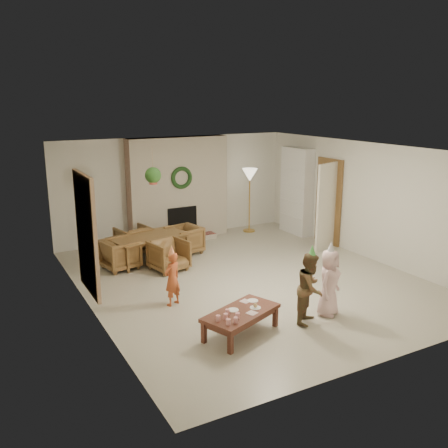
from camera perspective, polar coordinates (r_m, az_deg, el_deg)
floor at (r=9.57m, az=2.74°, el=-6.41°), size 7.00×7.00×0.00m
ceiling at (r=8.99m, az=2.93°, el=8.65°), size 7.00×7.00×0.00m
wall_back at (r=12.26m, az=-5.72°, el=4.25°), size 7.00×0.00×7.00m
wall_front at (r=6.60m, az=18.90°, el=-5.44°), size 7.00×0.00×7.00m
wall_left at (r=8.10m, az=-15.61°, el=-1.53°), size 0.00×7.00×7.00m
wall_right at (r=11.03m, az=16.28°, el=2.60°), size 0.00×7.00×7.00m
fireplace_mass at (r=12.08m, az=-5.34°, el=4.11°), size 2.50×0.40×2.50m
fireplace_hearth at (r=12.04m, az=-4.55°, el=-1.73°), size 1.60×0.30×0.12m
fireplace_firebox at (r=12.09m, az=-4.92°, el=0.24°), size 0.75×0.12×0.75m
fireplace_wreath at (r=11.82m, az=-4.93°, el=5.37°), size 0.54×0.10×0.54m
floor_lamp_base at (r=12.93m, az=2.92°, el=-0.76°), size 0.31×0.31×0.03m
floor_lamp_post at (r=12.75m, az=2.97°, el=2.51°), size 0.03×0.03×1.49m
floor_lamp_shade at (r=12.63m, az=3.01°, el=5.70°), size 0.40×0.40×0.33m
bookshelf_carcass at (r=12.66m, az=8.42°, el=3.80°), size 0.30×1.00×2.20m
bookshelf_shelf_a at (r=12.79m, az=8.24°, el=0.93°), size 0.30×0.92×0.03m
bookshelf_shelf_b at (r=12.70m, az=8.31°, el=2.69°), size 0.30×0.92×0.03m
bookshelf_shelf_c at (r=12.62m, az=8.37°, el=4.46°), size 0.30×0.92×0.03m
bookshelf_shelf_d at (r=12.56m, az=8.44°, el=6.26°), size 0.30×0.92×0.03m
books_row_lower at (r=12.63m, az=8.60°, el=1.40°), size 0.20×0.40×0.24m
books_row_mid at (r=12.70m, az=8.12°, el=3.34°), size 0.20×0.44×0.24m
books_row_upper at (r=12.51m, az=8.60°, el=4.97°), size 0.20×0.36×0.22m
door_frame at (r=11.91m, az=12.04°, el=2.58°), size 0.05×0.86×2.04m
door_leaf at (r=11.39m, az=11.80°, el=1.95°), size 0.77×0.32×2.00m
curtain_panel at (r=8.30m, az=-15.66°, el=-1.16°), size 0.06×1.20×2.00m
dining_table at (r=10.59m, az=-8.54°, el=-2.85°), size 1.76×1.20×0.57m
dining_chair_near at (r=10.01m, az=-6.41°, el=-3.64°), size 0.79×0.81×0.63m
dining_chair_far at (r=11.18m, az=-10.46°, el=-1.86°), size 0.79×0.81×0.63m
dining_chair_left at (r=10.25m, az=-11.94°, el=-3.42°), size 0.81×0.79×0.63m
dining_chair_right at (r=11.05m, az=-4.62°, el=-1.85°), size 0.81×0.79×0.63m
hanging_plant_cord at (r=9.81m, az=-8.29°, el=6.95°), size 0.01×0.01×0.70m
hanging_plant_pot at (r=9.87m, az=-8.21°, el=4.93°), size 0.16×0.16×0.12m
hanging_plant_foliage at (r=9.85m, az=-8.24°, el=5.62°), size 0.32×0.32×0.32m
coffee_table_top at (r=7.34m, az=1.98°, el=-10.26°), size 1.34×1.00×0.06m
coffee_table_apron at (r=7.36m, az=1.97°, el=-10.72°), size 1.22×0.88×0.07m
coffee_leg_fl at (r=6.90m, az=0.75°, el=-13.66°), size 0.08×0.08×0.31m
coffee_leg_fr at (r=7.69m, az=5.97°, el=-10.65°), size 0.08×0.08×0.31m
coffee_leg_bl at (r=7.18m, az=-2.35°, el=-12.47°), size 0.08×0.08×0.31m
coffee_leg_br at (r=7.94m, az=3.00°, el=-9.73°), size 0.08×0.08×0.31m
cup_a at (r=6.90m, az=0.50°, el=-11.28°), size 0.08×0.08×0.08m
cup_b at (r=7.01m, az=-0.68°, el=-10.86°), size 0.08×0.08×0.08m
cup_c at (r=6.95m, az=1.39°, el=-11.08°), size 0.08×0.08×0.08m
cup_d at (r=7.06m, az=0.20°, el=-10.67°), size 0.08×0.08×0.08m
cup_e at (r=7.09m, az=1.58°, el=-10.57°), size 0.08×0.08×0.08m
cup_f at (r=7.19m, az=0.41°, el=-10.18°), size 0.08×0.08×0.08m
plate_a at (r=7.35m, az=1.06°, el=-9.93°), size 0.22×0.22×0.01m
plate_b at (r=7.44m, az=3.66°, el=-9.65°), size 0.22×0.22×0.01m
plate_c at (r=7.68m, az=3.36°, el=-8.86°), size 0.22×0.22×0.01m
food_scoop at (r=7.43m, az=3.66°, el=-9.39°), size 0.08×0.08×0.06m
napkin_left at (r=7.27m, az=3.26°, el=-10.27°), size 0.18×0.18×0.01m
napkin_right at (r=7.65m, az=2.49°, el=-8.94°), size 0.18×0.18×0.01m
child_red at (r=8.32m, az=-6.02°, el=-6.35°), size 0.40×0.34×0.93m
party_hat_red at (r=8.16m, az=-6.11°, el=-3.05°), size 0.13×0.13×0.18m
child_plaid at (r=7.75m, az=10.00°, el=-7.33°), size 0.69×0.66×1.12m
party_hat_plaid at (r=7.55m, az=10.20°, el=-3.08°), size 0.16×0.16×0.18m
child_pink at (r=8.08m, az=12.10°, el=-6.64°), size 0.63×0.56×1.09m
party_hat_pink at (r=7.89m, az=12.33°, el=-2.65°), size 0.18×0.18×0.20m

